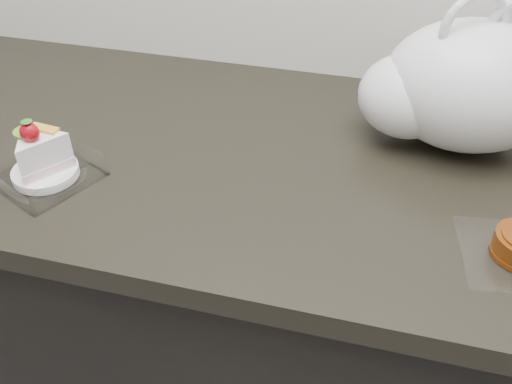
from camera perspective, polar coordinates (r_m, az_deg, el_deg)
name	(u,v)px	position (r m, az deg, el deg)	size (l,w,h in m)	color
counter	(303,332)	(1.26, 4.75, -13.76)	(2.04, 0.64, 0.90)	black
cake_tray	(43,163)	(0.94, -20.54, 2.76)	(0.19, 0.19, 0.11)	white
plastic_bag	(459,87)	(0.99, 19.60, 9.85)	(0.37, 0.31, 0.26)	white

